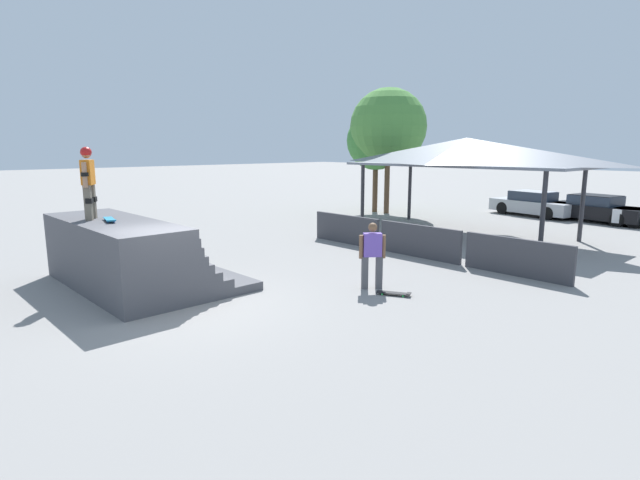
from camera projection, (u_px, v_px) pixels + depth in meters
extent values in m
plane|color=gray|center=(180.00, 308.00, 11.06)|extent=(160.00, 160.00, 0.00)
cube|color=#4C4C51|center=(150.00, 278.00, 13.14)|extent=(5.26, 3.49, 0.22)
cube|color=#4C4C51|center=(134.00, 273.00, 12.83)|extent=(5.26, 2.66, 0.22)
cube|color=#4C4C51|center=(128.00, 266.00, 12.68)|extent=(5.26, 2.35, 0.22)
cube|color=#4C4C51|center=(123.00, 258.00, 12.57)|extent=(5.26, 2.14, 0.22)
cube|color=#4C4C51|center=(119.00, 250.00, 12.49)|extent=(5.26, 2.00, 0.22)
cube|color=#4C4C51|center=(117.00, 242.00, 12.41)|extent=(5.26, 1.89, 0.22)
cube|color=#4C4C51|center=(115.00, 233.00, 12.35)|extent=(5.26, 1.82, 0.22)
cube|color=#4C4C51|center=(113.00, 225.00, 12.29)|extent=(5.26, 1.78, 0.22)
cylinder|color=silver|center=(147.00, 219.00, 12.87)|extent=(5.15, 0.07, 0.07)
cube|color=#6B6051|center=(88.00, 203.00, 12.26)|extent=(0.22, 0.22, 0.86)
cube|color=black|center=(89.00, 201.00, 12.25)|extent=(0.25, 0.23, 0.13)
cube|color=#6B6051|center=(92.00, 201.00, 12.62)|extent=(0.22, 0.22, 0.86)
cube|color=black|center=(93.00, 199.00, 12.62)|extent=(0.25, 0.23, 0.13)
cube|color=orange|center=(88.00, 172.00, 12.31)|extent=(0.52, 0.45, 0.61)
cylinder|color=#A87A5B|center=(85.00, 175.00, 12.03)|extent=(0.16, 0.16, 0.61)
cylinder|color=black|center=(85.00, 174.00, 12.03)|extent=(0.24, 0.24, 0.09)
cylinder|color=#A87A5B|center=(91.00, 174.00, 12.60)|extent=(0.16, 0.16, 0.61)
cylinder|color=black|center=(91.00, 173.00, 12.59)|extent=(0.24, 0.24, 0.09)
sphere|color=#A87A5B|center=(86.00, 153.00, 12.22)|extent=(0.24, 0.24, 0.24)
sphere|color=#B21919|center=(86.00, 152.00, 12.22)|extent=(0.27, 0.27, 0.27)
cylinder|color=blue|center=(114.00, 222.00, 11.95)|extent=(0.06, 0.04, 0.05)
cylinder|color=blue|center=(108.00, 222.00, 11.88)|extent=(0.06, 0.04, 0.05)
cylinder|color=blue|center=(111.00, 219.00, 12.39)|extent=(0.06, 0.04, 0.05)
cylinder|color=blue|center=(105.00, 219.00, 12.32)|extent=(0.06, 0.04, 0.05)
cube|color=teal|center=(109.00, 219.00, 12.13)|extent=(0.86, 0.38, 0.02)
cube|color=teal|center=(112.00, 220.00, 11.80)|extent=(0.14, 0.22, 0.02)
cube|color=#4C4C51|center=(365.00, 273.00, 12.49)|extent=(0.22, 0.22, 0.83)
cube|color=#4C4C51|center=(379.00, 272.00, 12.52)|extent=(0.22, 0.22, 0.83)
cube|color=#6B4CB7|center=(372.00, 245.00, 12.37)|extent=(0.45, 0.49, 0.59)
cylinder|color=brown|center=(361.00, 247.00, 12.36)|extent=(0.15, 0.15, 0.59)
cylinder|color=brown|center=(383.00, 247.00, 12.40)|extent=(0.15, 0.15, 0.59)
sphere|color=brown|center=(373.00, 227.00, 12.29)|extent=(0.23, 0.23, 0.23)
cylinder|color=green|center=(404.00, 294.00, 11.97)|extent=(0.06, 0.05, 0.05)
cylinder|color=green|center=(403.00, 296.00, 11.84)|extent=(0.06, 0.05, 0.05)
cylinder|color=green|center=(383.00, 292.00, 12.13)|extent=(0.06, 0.05, 0.05)
cylinder|color=green|center=(382.00, 294.00, 12.00)|extent=(0.06, 0.05, 0.05)
cube|color=black|center=(393.00, 293.00, 11.97)|extent=(0.81, 0.56, 0.02)
cube|color=black|center=(409.00, 294.00, 11.85)|extent=(0.18, 0.22, 0.02)
cube|color=#3D3D42|center=(346.00, 229.00, 18.41)|extent=(3.07, 0.12, 1.05)
cube|color=#3D3D42|center=(419.00, 241.00, 16.06)|extent=(3.07, 0.12, 1.05)
cube|color=#3D3D42|center=(517.00, 257.00, 13.72)|extent=(3.07, 0.12, 1.05)
cylinder|color=#2D2D33|center=(363.00, 196.00, 22.04)|extent=(0.16, 0.16, 2.76)
cylinder|color=#2D2D33|center=(543.00, 213.00, 16.32)|extent=(0.16, 0.16, 2.76)
cylinder|color=#2D2D33|center=(410.00, 192.00, 24.33)|extent=(0.16, 0.16, 2.76)
cylinder|color=#2D2D33|center=(582.00, 205.00, 18.61)|extent=(0.16, 0.16, 2.76)
cube|color=slate|center=(465.00, 165.00, 20.06)|extent=(9.36, 4.02, 0.10)
pyramid|color=slate|center=(466.00, 151.00, 19.96)|extent=(9.17, 3.94, 1.02)
cylinder|color=brown|center=(387.00, 184.00, 26.63)|extent=(0.28, 0.28, 3.13)
sphere|color=#4C893D|center=(388.00, 127.00, 26.08)|extent=(4.00, 4.00, 4.00)
cylinder|color=brown|center=(375.00, 187.00, 27.27)|extent=(0.28, 0.28, 2.73)
sphere|color=#3D7F38|center=(376.00, 141.00, 26.81)|extent=(3.15, 3.15, 3.15)
cube|color=#A8AAAF|center=(534.00, 206.00, 25.85)|extent=(4.56, 2.46, 0.62)
cube|color=#283342|center=(533.00, 196.00, 25.84)|extent=(2.23, 1.78, 0.46)
cube|color=#A8AAAF|center=(533.00, 191.00, 25.80)|extent=(2.13, 1.73, 0.04)
cylinder|color=black|center=(566.00, 211.00, 25.19)|extent=(0.67, 0.31, 0.64)
cylinder|color=black|center=(548.00, 213.00, 24.37)|extent=(0.67, 0.31, 0.64)
cylinder|color=black|center=(521.00, 206.00, 27.38)|extent=(0.67, 0.31, 0.64)
cylinder|color=black|center=(503.00, 208.00, 26.56)|extent=(0.67, 0.31, 0.64)
cube|color=black|center=(597.00, 212.00, 23.79)|extent=(4.67, 2.47, 0.62)
cube|color=#283342|center=(595.00, 200.00, 23.79)|extent=(2.28, 1.79, 0.46)
cube|color=black|center=(596.00, 195.00, 23.74)|extent=(2.18, 1.74, 0.04)
cylinder|color=black|center=(635.00, 217.00, 23.13)|extent=(0.66, 0.31, 0.64)
cylinder|color=black|center=(617.00, 220.00, 22.28)|extent=(0.66, 0.31, 0.64)
cylinder|color=black|center=(578.00, 211.00, 25.36)|extent=(0.66, 0.31, 0.64)
cylinder|color=black|center=(560.00, 213.00, 24.51)|extent=(0.66, 0.31, 0.64)
cylinder|color=black|center=(636.00, 217.00, 23.06)|extent=(0.67, 0.33, 0.64)
cylinder|color=black|center=(634.00, 221.00, 21.87)|extent=(0.67, 0.33, 0.64)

